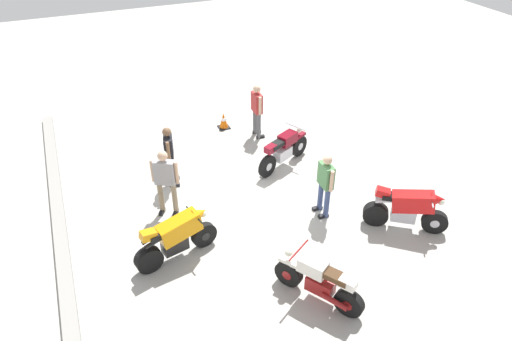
{
  "coord_description": "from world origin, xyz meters",
  "views": [
    {
      "loc": [
        -8.68,
        3.59,
        7.39
      ],
      "look_at": [
        0.44,
        -0.26,
        0.75
      ],
      "focal_mm": 32.82,
      "sensor_mm": 36.0,
      "label": 1
    }
  ],
  "objects_px": {
    "motorcycle_maroon_cruiser": "(283,150)",
    "person_in_red_shirt": "(257,108)",
    "person_in_green_shirt": "(325,181)",
    "motorcycle_orange_sportbike": "(177,236)",
    "person_in_gray_shirt": "(165,178)",
    "motorcycle_cream_vintage": "(319,281)",
    "person_in_black_shirt": "(169,152)",
    "traffic_cone": "(224,121)",
    "motorcycle_red_sportbike": "(407,208)"
  },
  "relations": [
    {
      "from": "person_in_green_shirt",
      "to": "person_in_red_shirt",
      "type": "distance_m",
      "value": 4.22
    },
    {
      "from": "motorcycle_orange_sportbike",
      "to": "traffic_cone",
      "type": "distance_m",
      "value": 6.02
    },
    {
      "from": "person_in_green_shirt",
      "to": "person_in_red_shirt",
      "type": "height_order",
      "value": "person_in_red_shirt"
    },
    {
      "from": "motorcycle_orange_sportbike",
      "to": "person_in_red_shirt",
      "type": "relative_size",
      "value": 1.13
    },
    {
      "from": "motorcycle_cream_vintage",
      "to": "person_in_green_shirt",
      "type": "height_order",
      "value": "person_in_green_shirt"
    },
    {
      "from": "person_in_green_shirt",
      "to": "person_in_red_shirt",
      "type": "relative_size",
      "value": 0.98
    },
    {
      "from": "person_in_gray_shirt",
      "to": "traffic_cone",
      "type": "bearing_deg",
      "value": 173.52
    },
    {
      "from": "motorcycle_orange_sportbike",
      "to": "person_in_black_shirt",
      "type": "bearing_deg",
      "value": 65.4
    },
    {
      "from": "motorcycle_orange_sportbike",
      "to": "motorcycle_red_sportbike",
      "type": "bearing_deg",
      "value": -25.08
    },
    {
      "from": "motorcycle_orange_sportbike",
      "to": "motorcycle_red_sportbike",
      "type": "xyz_separation_m",
      "value": [
        -1.14,
        -5.21,
        0.0
      ]
    },
    {
      "from": "motorcycle_maroon_cruiser",
      "to": "motorcycle_red_sportbike",
      "type": "xyz_separation_m",
      "value": [
        -3.59,
        -1.47,
        0.07
      ]
    },
    {
      "from": "motorcycle_red_sportbike",
      "to": "traffic_cone",
      "type": "height_order",
      "value": "motorcycle_red_sportbike"
    },
    {
      "from": "motorcycle_maroon_cruiser",
      "to": "motorcycle_cream_vintage",
      "type": "relative_size",
      "value": 1.11
    },
    {
      "from": "motorcycle_orange_sportbike",
      "to": "motorcycle_maroon_cruiser",
      "type": "bearing_deg",
      "value": 20.49
    },
    {
      "from": "motorcycle_maroon_cruiser",
      "to": "motorcycle_orange_sportbike",
      "type": "distance_m",
      "value": 4.48
    },
    {
      "from": "motorcycle_maroon_cruiser",
      "to": "person_in_black_shirt",
      "type": "bearing_deg",
      "value": 147.04
    },
    {
      "from": "motorcycle_red_sportbike",
      "to": "traffic_cone",
      "type": "bearing_deg",
      "value": 145.36
    },
    {
      "from": "motorcycle_maroon_cruiser",
      "to": "motorcycle_cream_vintage",
      "type": "distance_m",
      "value": 4.92
    },
    {
      "from": "motorcycle_orange_sportbike",
      "to": "motorcycle_red_sportbike",
      "type": "height_order",
      "value": "same"
    },
    {
      "from": "person_in_gray_shirt",
      "to": "person_in_red_shirt",
      "type": "bearing_deg",
      "value": 158.12
    },
    {
      "from": "person_in_green_shirt",
      "to": "motorcycle_orange_sportbike",
      "type": "bearing_deg",
      "value": 3.98
    },
    {
      "from": "motorcycle_cream_vintage",
      "to": "motorcycle_red_sportbike",
      "type": "distance_m",
      "value": 3.16
    },
    {
      "from": "motorcycle_orange_sportbike",
      "to": "motorcycle_cream_vintage",
      "type": "xyz_separation_m",
      "value": [
        -2.24,
        -2.25,
        -0.11
      ]
    },
    {
      "from": "person_in_red_shirt",
      "to": "person_in_gray_shirt",
      "type": "distance_m",
      "value": 4.44
    },
    {
      "from": "person_in_green_shirt",
      "to": "person_in_gray_shirt",
      "type": "height_order",
      "value": "person_in_gray_shirt"
    },
    {
      "from": "person_in_green_shirt",
      "to": "person_in_gray_shirt",
      "type": "xyz_separation_m",
      "value": [
        1.51,
        3.51,
        0.07
      ]
    },
    {
      "from": "person_in_black_shirt",
      "to": "motorcycle_orange_sportbike",
      "type": "bearing_deg",
      "value": -87.94
    },
    {
      "from": "motorcycle_cream_vintage",
      "to": "motorcycle_red_sportbike",
      "type": "bearing_deg",
      "value": -101.66
    },
    {
      "from": "person_in_green_shirt",
      "to": "person_in_red_shirt",
      "type": "xyz_separation_m",
      "value": [
        4.22,
        -0.02,
        0.03
      ]
    },
    {
      "from": "motorcycle_red_sportbike",
      "to": "person_in_black_shirt",
      "type": "height_order",
      "value": "person_in_black_shirt"
    },
    {
      "from": "person_in_black_shirt",
      "to": "person_in_gray_shirt",
      "type": "distance_m",
      "value": 1.27
    },
    {
      "from": "person_in_black_shirt",
      "to": "traffic_cone",
      "type": "distance_m",
      "value": 3.44
    },
    {
      "from": "motorcycle_orange_sportbike",
      "to": "traffic_cone",
      "type": "relative_size",
      "value": 3.67
    },
    {
      "from": "motorcycle_maroon_cruiser",
      "to": "person_in_gray_shirt",
      "type": "bearing_deg",
      "value": 167.0
    },
    {
      "from": "person_in_red_shirt",
      "to": "person_in_gray_shirt",
      "type": "xyz_separation_m",
      "value": [
        -2.71,
        3.52,
        0.04
      ]
    },
    {
      "from": "motorcycle_maroon_cruiser",
      "to": "person_in_green_shirt",
      "type": "xyz_separation_m",
      "value": [
        -2.34,
        0.04,
        0.44
      ]
    },
    {
      "from": "motorcycle_maroon_cruiser",
      "to": "person_in_green_shirt",
      "type": "distance_m",
      "value": 2.38
    },
    {
      "from": "person_in_red_shirt",
      "to": "traffic_cone",
      "type": "distance_m",
      "value": 1.41
    },
    {
      "from": "person_in_red_shirt",
      "to": "person_in_gray_shirt",
      "type": "relative_size",
      "value": 0.97
    },
    {
      "from": "motorcycle_orange_sportbike",
      "to": "motorcycle_cream_vintage",
      "type": "relative_size",
      "value": 1.12
    },
    {
      "from": "person_in_green_shirt",
      "to": "person_in_gray_shirt",
      "type": "relative_size",
      "value": 0.95
    },
    {
      "from": "person_in_green_shirt",
      "to": "traffic_cone",
      "type": "height_order",
      "value": "person_in_green_shirt"
    },
    {
      "from": "motorcycle_maroon_cruiser",
      "to": "person_in_green_shirt",
      "type": "relative_size",
      "value": 1.15
    },
    {
      "from": "person_in_red_shirt",
      "to": "motorcycle_red_sportbike",
      "type": "bearing_deg",
      "value": -71.94
    },
    {
      "from": "motorcycle_red_sportbike",
      "to": "traffic_cone",
      "type": "relative_size",
      "value": 3.2
    },
    {
      "from": "motorcycle_cream_vintage",
      "to": "person_in_red_shirt",
      "type": "height_order",
      "value": "person_in_red_shirt"
    },
    {
      "from": "motorcycle_maroon_cruiser",
      "to": "person_in_red_shirt",
      "type": "xyz_separation_m",
      "value": [
        1.88,
        0.02,
        0.47
      ]
    },
    {
      "from": "motorcycle_red_sportbike",
      "to": "motorcycle_orange_sportbike",
      "type": "bearing_deg",
      "value": -156.62
    },
    {
      "from": "traffic_cone",
      "to": "person_in_green_shirt",
      "type": "bearing_deg",
      "value": -171.44
    },
    {
      "from": "motorcycle_maroon_cruiser",
      "to": "motorcycle_cream_vintage",
      "type": "height_order",
      "value": "motorcycle_maroon_cruiser"
    }
  ]
}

